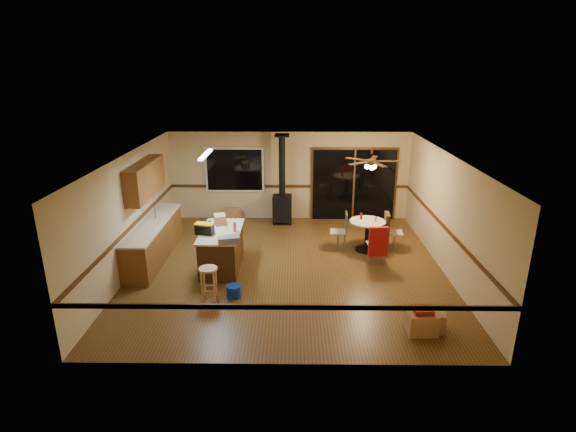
{
  "coord_description": "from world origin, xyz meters",
  "views": [
    {
      "loc": [
        0.11,
        -9.38,
        4.44
      ],
      "look_at": [
        0.0,
        0.3,
        1.15
      ],
      "focal_mm": 28.0,
      "sensor_mm": 36.0,
      "label": 1
    }
  ],
  "objects_px": {
    "dining_table": "(367,230)",
    "box_corner_b": "(432,320)",
    "kitchen_island": "(222,249)",
    "wood_stove": "(282,199)",
    "blue_bucket": "(234,291)",
    "chair_left": "(343,227)",
    "box_under_window": "(231,216)",
    "toolbox_black": "(205,229)",
    "bar_stool": "(209,283)",
    "chair_near": "(378,241)",
    "chair_right": "(388,227)",
    "box_corner_a": "(421,322)",
    "toolbox_grey": "(229,240)"
  },
  "relations": [
    {
      "from": "dining_table",
      "to": "wood_stove",
      "type": "bearing_deg",
      "value": 136.99
    },
    {
      "from": "toolbox_grey",
      "to": "bar_stool",
      "type": "relative_size",
      "value": 0.68
    },
    {
      "from": "dining_table",
      "to": "box_under_window",
      "type": "height_order",
      "value": "dining_table"
    },
    {
      "from": "chair_left",
      "to": "box_corner_a",
      "type": "height_order",
      "value": "chair_left"
    },
    {
      "from": "kitchen_island",
      "to": "box_corner_b",
      "type": "distance_m",
      "value": 4.76
    },
    {
      "from": "kitchen_island",
      "to": "dining_table",
      "type": "height_order",
      "value": "kitchen_island"
    },
    {
      "from": "blue_bucket",
      "to": "box_corner_b",
      "type": "relative_size",
      "value": 0.67
    },
    {
      "from": "dining_table",
      "to": "chair_right",
      "type": "height_order",
      "value": "chair_right"
    },
    {
      "from": "toolbox_black",
      "to": "box_under_window",
      "type": "height_order",
      "value": "toolbox_black"
    },
    {
      "from": "kitchen_island",
      "to": "toolbox_grey",
      "type": "distance_m",
      "value": 0.93
    },
    {
      "from": "toolbox_black",
      "to": "blue_bucket",
      "type": "height_order",
      "value": "toolbox_black"
    },
    {
      "from": "chair_right",
      "to": "wood_stove",
      "type": "bearing_deg",
      "value": 143.99
    },
    {
      "from": "bar_stool",
      "to": "blue_bucket",
      "type": "bearing_deg",
      "value": 8.33
    },
    {
      "from": "blue_bucket",
      "to": "chair_right",
      "type": "xyz_separation_m",
      "value": [
        3.54,
        2.48,
        0.47
      ]
    },
    {
      "from": "kitchen_island",
      "to": "wood_stove",
      "type": "height_order",
      "value": "wood_stove"
    },
    {
      "from": "bar_stool",
      "to": "box_corner_b",
      "type": "height_order",
      "value": "bar_stool"
    },
    {
      "from": "chair_left",
      "to": "box_under_window",
      "type": "bearing_deg",
      "value": 147.37
    },
    {
      "from": "toolbox_black",
      "to": "box_under_window",
      "type": "bearing_deg",
      "value": 88.0
    },
    {
      "from": "blue_bucket",
      "to": "wood_stove",
      "type": "bearing_deg",
      "value": 78.89
    },
    {
      "from": "dining_table",
      "to": "box_under_window",
      "type": "relative_size",
      "value": 1.73
    },
    {
      "from": "wood_stove",
      "to": "dining_table",
      "type": "height_order",
      "value": "wood_stove"
    },
    {
      "from": "chair_right",
      "to": "box_corner_a",
      "type": "relative_size",
      "value": 1.38
    },
    {
      "from": "blue_bucket",
      "to": "box_corner_b",
      "type": "bearing_deg",
      "value": -17.1
    },
    {
      "from": "wood_stove",
      "to": "chair_near",
      "type": "xyz_separation_m",
      "value": [
        2.26,
        -2.89,
        -0.13
      ]
    },
    {
      "from": "dining_table",
      "to": "box_corner_b",
      "type": "height_order",
      "value": "dining_table"
    },
    {
      "from": "kitchen_island",
      "to": "chair_near",
      "type": "relative_size",
      "value": 2.4
    },
    {
      "from": "toolbox_black",
      "to": "blue_bucket",
      "type": "xyz_separation_m",
      "value": [
        0.75,
        -1.17,
        -0.88
      ]
    },
    {
      "from": "kitchen_island",
      "to": "blue_bucket",
      "type": "relative_size",
      "value": 5.7
    },
    {
      "from": "toolbox_black",
      "to": "dining_table",
      "type": "relative_size",
      "value": 0.44
    },
    {
      "from": "blue_bucket",
      "to": "chair_near",
      "type": "distance_m",
      "value": 3.52
    },
    {
      "from": "bar_stool",
      "to": "chair_near",
      "type": "distance_m",
      "value": 3.95
    },
    {
      "from": "blue_bucket",
      "to": "box_corner_a",
      "type": "xyz_separation_m",
      "value": [
        3.42,
        -1.21,
        0.07
      ]
    },
    {
      "from": "chair_left",
      "to": "wood_stove",
      "type": "bearing_deg",
      "value": 129.18
    },
    {
      "from": "bar_stool",
      "to": "box_corner_b",
      "type": "bearing_deg",
      "value": -14.32
    },
    {
      "from": "bar_stool",
      "to": "wood_stove",
      "type": "bearing_deg",
      "value": 73.37
    },
    {
      "from": "chair_right",
      "to": "box_under_window",
      "type": "height_order",
      "value": "chair_right"
    },
    {
      "from": "toolbox_black",
      "to": "blue_bucket",
      "type": "distance_m",
      "value": 1.64
    },
    {
      "from": "box_corner_a",
      "to": "toolbox_grey",
      "type": "bearing_deg",
      "value": 152.49
    },
    {
      "from": "chair_right",
      "to": "blue_bucket",
      "type": "bearing_deg",
      "value": -144.93
    },
    {
      "from": "toolbox_grey",
      "to": "chair_left",
      "type": "bearing_deg",
      "value": 35.81
    },
    {
      "from": "blue_bucket",
      "to": "box_under_window",
      "type": "distance_m",
      "value": 4.52
    },
    {
      "from": "kitchen_island",
      "to": "box_corner_b",
      "type": "xyz_separation_m",
      "value": [
        4.05,
        -2.49,
        -0.27
      ]
    },
    {
      "from": "box_under_window",
      "to": "box_corner_a",
      "type": "xyz_separation_m",
      "value": [
        4.06,
        -5.68,
        -0.01
      ]
    },
    {
      "from": "kitchen_island",
      "to": "dining_table",
      "type": "bearing_deg",
      "value": 16.82
    },
    {
      "from": "toolbox_grey",
      "to": "dining_table",
      "type": "xyz_separation_m",
      "value": [
        3.17,
        1.76,
        -0.44
      ]
    },
    {
      "from": "dining_table",
      "to": "box_corner_b",
      "type": "xyz_separation_m",
      "value": [
        0.6,
        -3.53,
        -0.35
      ]
    },
    {
      "from": "toolbox_black",
      "to": "box_under_window",
      "type": "distance_m",
      "value": 3.41
    },
    {
      "from": "dining_table",
      "to": "chair_right",
      "type": "relative_size",
      "value": 1.26
    },
    {
      "from": "chair_left",
      "to": "box_under_window",
      "type": "xyz_separation_m",
      "value": [
        -3.06,
        1.96,
        -0.39
      ]
    },
    {
      "from": "toolbox_grey",
      "to": "chair_near",
      "type": "height_order",
      "value": "toolbox_grey"
    }
  ]
}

